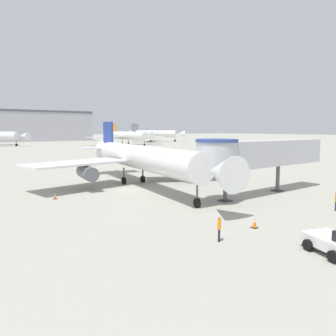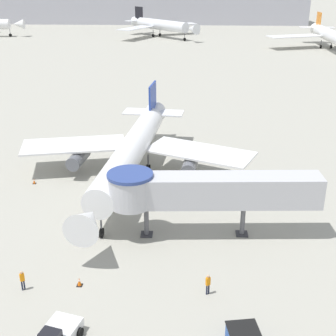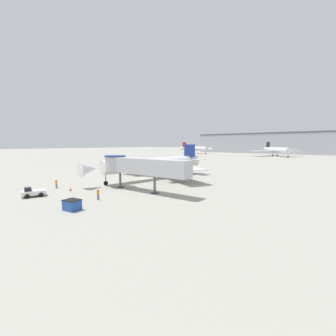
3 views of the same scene
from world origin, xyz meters
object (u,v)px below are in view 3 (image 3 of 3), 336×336
(main_airplane, at_px, (155,164))
(pushback_tug_white, at_px, (33,192))
(ground_crew_wing_walker, at_px, (56,183))
(traffic_cone_port_wing, at_px, (120,174))
(ground_crew_marshaller, at_px, (98,193))
(background_jet_red_tail, at_px, (195,149))
(jet_bridge, at_px, (138,166))
(background_jet_black_tail, at_px, (277,150))
(service_container_blue, at_px, (72,205))
(traffic_cone_near_nose, at_px, (71,189))

(main_airplane, relative_size, pushback_tug_white, 8.75)
(ground_crew_wing_walker, bearing_deg, traffic_cone_port_wing, 66.65)
(ground_crew_marshaller, bearing_deg, pushback_tug_white, -0.96)
(main_airplane, distance_m, background_jet_red_tail, 141.02)
(main_airplane, relative_size, jet_bridge, 1.78)
(main_airplane, distance_m, background_jet_black_tail, 124.03)
(service_container_blue, bearing_deg, background_jet_black_tail, 95.46)
(jet_bridge, relative_size, ground_crew_wing_walker, 11.18)
(traffic_cone_near_nose, height_order, ground_crew_marshaller, ground_crew_marshaller)
(traffic_cone_near_nose, relative_size, ground_crew_marshaller, 0.42)
(main_airplane, bearing_deg, ground_crew_wing_walker, -99.94)
(jet_bridge, bearing_deg, pushback_tug_white, -126.84)
(main_airplane, relative_size, background_jet_red_tail, 1.15)
(jet_bridge, bearing_deg, traffic_cone_port_wing, 147.73)
(jet_bridge, relative_size, background_jet_black_tail, 0.67)
(jet_bridge, relative_size, traffic_cone_port_wing, 30.38)
(ground_crew_marshaller, relative_size, ground_crew_wing_walker, 1.02)
(background_jet_black_tail, bearing_deg, ground_crew_marshaller, -128.99)
(traffic_cone_port_wing, relative_size, ground_crew_wing_walker, 0.37)
(jet_bridge, height_order, traffic_cone_port_wing, jet_bridge)
(service_container_blue, height_order, ground_crew_marshaller, ground_crew_marshaller)
(ground_crew_marshaller, relative_size, background_jet_red_tail, 0.06)
(main_airplane, bearing_deg, traffic_cone_port_wing, -164.23)
(jet_bridge, xyz_separation_m, background_jet_black_tail, (-11.65, 136.25, -0.22))
(jet_bridge, relative_size, traffic_cone_near_nose, 26.03)
(traffic_cone_port_wing, xyz_separation_m, background_jet_red_tail, (-58.50, 124.48, 4.08))
(main_airplane, xyz_separation_m, ground_crew_marshaller, (8.06, -20.90, -2.57))
(main_airplane, height_order, traffic_cone_near_nose, main_airplane)
(traffic_cone_port_wing, relative_size, ground_crew_marshaller, 0.36)
(background_jet_red_tail, relative_size, background_jet_black_tail, 1.03)
(service_container_blue, relative_size, traffic_cone_near_nose, 3.11)
(ground_crew_marshaller, relative_size, background_jet_black_tail, 0.06)
(traffic_cone_port_wing, bearing_deg, ground_crew_marshaller, -44.59)
(service_container_blue, relative_size, background_jet_red_tail, 0.08)
(pushback_tug_white, xyz_separation_m, service_container_blue, (12.14, 0.44, -0.01))
(ground_crew_marshaller, distance_m, ground_crew_wing_walker, 14.13)
(traffic_cone_port_wing, relative_size, traffic_cone_near_nose, 0.86)
(ground_crew_wing_walker, bearing_deg, service_container_blue, -55.63)
(jet_bridge, height_order, background_jet_red_tail, background_jet_red_tail)
(pushback_tug_white, bearing_deg, background_jet_red_tail, 130.14)
(main_airplane, height_order, jet_bridge, main_airplane)
(main_airplane, bearing_deg, jet_bridge, -52.58)
(service_container_blue, relative_size, traffic_cone_port_wing, 3.63)
(main_airplane, distance_m, ground_crew_wing_walker, 22.03)
(jet_bridge, xyz_separation_m, background_jet_red_tail, (-77.17, 134.87, -0.20))
(main_airplane, relative_size, traffic_cone_port_wing, 54.12)
(jet_bridge, relative_size, background_jet_red_tail, 0.65)
(ground_crew_wing_walker, distance_m, background_jet_black_tail, 145.03)
(ground_crew_wing_walker, bearing_deg, traffic_cone_near_nose, -28.92)
(background_jet_red_tail, bearing_deg, ground_crew_marshaller, -155.89)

